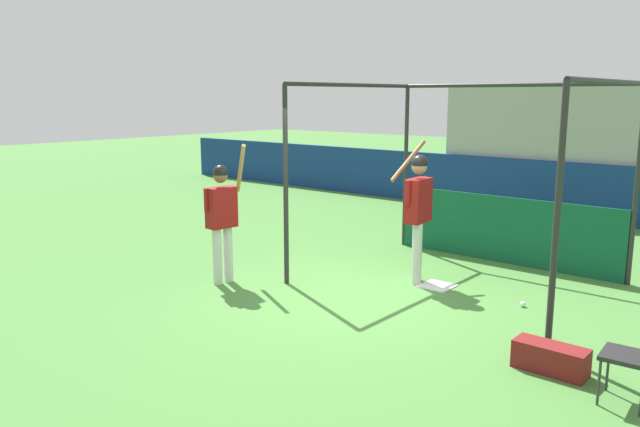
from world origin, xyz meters
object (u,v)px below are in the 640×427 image
(equipment_bag, at_px, (550,358))
(baseball, at_px, (523,304))
(player_waiting, at_px, (222,213))
(folding_chair, at_px, (638,350))
(player_batter, at_px, (418,205))

(equipment_bag, bearing_deg, baseball, 119.80)
(player_waiting, xyz_separation_m, baseball, (3.75, 1.77, -0.99))
(folding_chair, distance_m, baseball, 2.64)
(player_batter, bearing_deg, folding_chair, -124.87)
(player_waiting, height_order, equipment_bag, player_waiting)
(player_waiting, relative_size, folding_chair, 2.39)
(folding_chair, distance_m, equipment_bag, 0.92)
(folding_chair, bearing_deg, equipment_bag, 71.19)
(equipment_bag, height_order, baseball, equipment_bag)
(player_waiting, bearing_deg, baseball, -58.94)
(baseball, bearing_deg, player_batter, 177.66)
(player_waiting, distance_m, equipment_bag, 4.80)
(folding_chair, relative_size, baseball, 11.35)
(equipment_bag, bearing_deg, folding_chair, -15.06)
(baseball, bearing_deg, player_waiting, -154.76)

